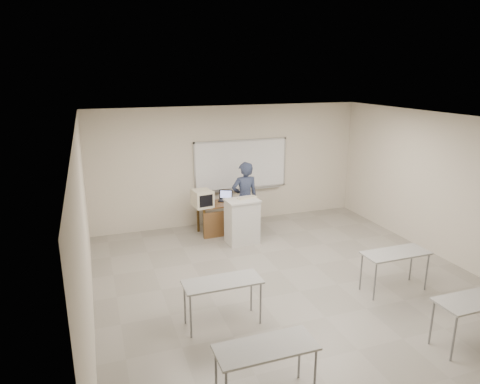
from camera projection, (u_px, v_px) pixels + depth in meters
name	position (u px, v px, depth m)	size (l,w,h in m)	color
floor	(300.00, 292.00, 7.65)	(7.00, 8.00, 0.01)	gray
whiteboard	(241.00, 165.00, 10.95)	(2.48, 0.10, 1.31)	white
student_desks	(344.00, 293.00, 6.25)	(4.40, 2.20, 0.73)	#9A9A96
instructor_desk	(225.00, 213.00, 10.28)	(1.24, 0.62, 0.75)	brown
podium	(242.00, 221.00, 9.71)	(0.73, 0.53, 1.03)	beige
crt_monitor	(202.00, 198.00, 9.97)	(0.43, 0.48, 0.41)	beige
laptop	(225.00, 198.00, 10.47)	(0.33, 0.30, 0.24)	black
mouse	(244.00, 199.00, 10.53)	(0.11, 0.07, 0.04)	#A1A3AA
keyboard	(247.00, 198.00, 9.69)	(0.46, 0.15, 0.03)	beige
presenter	(245.00, 198.00, 10.17)	(0.65, 0.43, 1.77)	black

